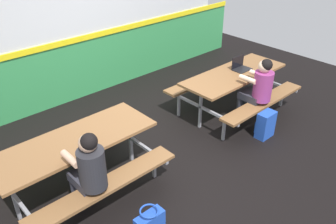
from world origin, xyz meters
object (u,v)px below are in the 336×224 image
(student_nearer, at_px, (89,169))
(picnic_table_left, at_px, (76,151))
(laptop_dark, at_px, (241,67))
(satchel_spare, at_px, (265,125))
(picnic_table_right, at_px, (234,82))
(student_further, at_px, (258,87))

(student_nearer, bearing_deg, picnic_table_left, 75.98)
(student_nearer, distance_m, laptop_dark, 3.43)
(satchel_spare, bearing_deg, picnic_table_right, 73.00)
(picnic_table_left, distance_m, satchel_spare, 2.95)
(picnic_table_right, xyz_separation_m, satchel_spare, (-0.27, -0.88, -0.36))
(student_further, distance_m, satchel_spare, 0.62)
(satchel_spare, bearing_deg, student_further, 61.95)
(student_further, xyz_separation_m, satchel_spare, (-0.17, -0.33, -0.49))
(picnic_table_left, height_order, laptop_dark, laptop_dark)
(picnic_table_right, relative_size, student_nearer, 1.68)
(picnic_table_right, height_order, laptop_dark, laptop_dark)
(student_nearer, xyz_separation_m, laptop_dark, (3.39, 0.53, 0.08))
(student_further, bearing_deg, laptop_dark, 62.87)
(picnic_table_right, bearing_deg, picnic_table_left, 178.71)
(picnic_table_left, relative_size, student_further, 1.68)
(picnic_table_right, height_order, student_further, student_further)
(picnic_table_left, distance_m, laptop_dark, 3.26)
(student_nearer, relative_size, satchel_spare, 2.74)
(picnic_table_right, relative_size, laptop_dark, 6.32)
(satchel_spare, bearing_deg, laptop_dark, 62.54)
(picnic_table_right, xyz_separation_m, laptop_dark, (0.21, 0.04, 0.21))
(picnic_table_left, bearing_deg, student_further, -11.97)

